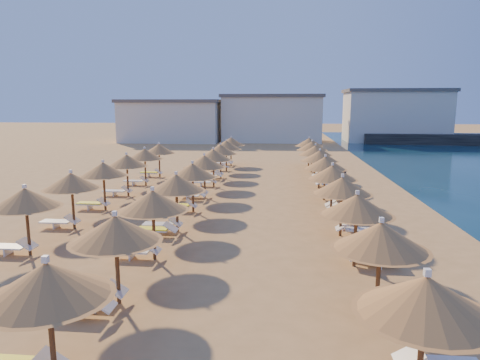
# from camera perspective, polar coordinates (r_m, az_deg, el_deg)

# --- Properties ---
(ground) EXTENTS (220.00, 220.00, 0.00)m
(ground) POSITION_cam_1_polar(r_m,az_deg,el_deg) (22.07, 1.48, -5.18)
(ground) COLOR tan
(ground) RESTS_ON ground
(jetty) EXTENTS (30.21, 6.17, 1.50)m
(jetty) POSITION_cam_1_polar(r_m,az_deg,el_deg) (70.53, 28.39, 4.77)
(jetty) COLOR black
(jetty) RESTS_ON ground
(hotel_blocks) EXTENTS (50.33, 11.71, 8.10)m
(hotel_blocks) POSITION_cam_1_polar(r_m,az_deg,el_deg) (67.83, 6.35, 8.25)
(hotel_blocks) COLOR silver
(hotel_blocks) RESTS_ON ground
(parasol_row_east) EXTENTS (2.70, 35.59, 2.81)m
(parasol_row_east) POSITION_cam_1_polar(r_m,az_deg,el_deg) (24.63, 11.71, 1.54)
(parasol_row_east) COLOR brown
(parasol_row_east) RESTS_ON ground
(parasol_row_west) EXTENTS (2.70, 35.59, 2.81)m
(parasol_row_west) POSITION_cam_1_polar(r_m,az_deg,el_deg) (24.91, -5.50, 1.79)
(parasol_row_west) COLOR brown
(parasol_row_west) RESTS_ON ground
(parasol_row_inland) EXTENTS (2.70, 20.97, 2.81)m
(parasol_row_inland) POSITION_cam_1_polar(r_m,az_deg,el_deg) (26.30, -16.22, 1.88)
(parasol_row_inland) COLOR brown
(parasol_row_inland) RESTS_ON ground
(loungers) EXTENTS (15.60, 33.52, 0.66)m
(loungers) POSITION_cam_1_polar(r_m,az_deg,el_deg) (24.85, -0.85, -2.62)
(loungers) COLOR white
(loungers) RESTS_ON ground
(beachgoer_c) EXTENTS (1.17, 0.98, 1.87)m
(beachgoer_c) POSITION_cam_1_polar(r_m,az_deg,el_deg) (26.53, 13.63, -0.79)
(beachgoer_c) COLOR tan
(beachgoer_c) RESTS_ON ground
(beachgoer_a) EXTENTS (0.50, 0.68, 1.70)m
(beachgoer_a) POSITION_cam_1_polar(r_m,az_deg,el_deg) (20.47, 13.71, -4.22)
(beachgoer_a) COLOR tan
(beachgoer_a) RESTS_ON ground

